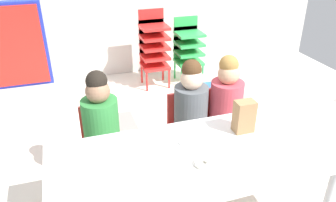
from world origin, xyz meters
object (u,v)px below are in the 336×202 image
craft_table (194,160)px  paper_plate_center_table (191,140)px  seated_child_middle_seat (191,105)px  seated_child_near_camera (101,119)px  paper_plate_near_edge (203,166)px  paper_bag_brown (244,116)px  seated_child_far_right (226,100)px  donut_powdered_on_plate (203,163)px  kid_chair_red_stack (154,45)px  kid_chair_green_stack (188,46)px  folded_activity_table (6,48)px

craft_table → paper_plate_center_table: bearing=74.7°
seated_child_middle_seat → seated_child_near_camera: bearing=180.0°
paper_plate_near_edge → craft_table: bearing=92.5°
seated_child_near_camera → paper_bag_brown: (0.88, -0.46, 0.12)m
seated_child_far_right → donut_powdered_on_plate: bearing=-125.1°
craft_table → paper_plate_near_edge: bearing=-87.5°
kid_chair_red_stack → paper_plate_center_table: size_ratio=5.11×
seated_child_middle_seat → paper_plate_center_table: seated_child_middle_seat is taller
kid_chair_green_stack → donut_powdered_on_plate: 2.51m
paper_bag_brown → paper_plate_center_table: 0.38m
craft_table → seated_child_middle_seat: seated_child_middle_seat is taller
kid_chair_red_stack → kid_chair_green_stack: (0.44, -0.00, -0.06)m
paper_plate_center_table → seated_child_far_right: bearing=44.3°
folded_activity_table → seated_child_near_camera: bearing=-67.6°
seated_child_far_right → donut_powdered_on_plate: 0.89m
craft_table → donut_powdered_on_plate: size_ratio=17.16×
paper_plate_near_edge → seated_child_far_right: bearing=54.9°
seated_child_middle_seat → folded_activity_table: bearing=127.4°
craft_table → seated_child_far_right: (0.52, 0.61, 0.04)m
seated_child_middle_seat → craft_table: bearing=-109.5°
kid_chair_red_stack → paper_bag_brown: bearing=-89.2°
kid_chair_green_stack → paper_bag_brown: (-0.41, -2.10, 0.22)m
seated_child_near_camera → paper_bag_brown: 1.00m
seated_child_far_right → kid_chair_red_stack: size_ratio=1.00×
folded_activity_table → paper_plate_near_edge: (1.29, -2.69, 0.03)m
seated_child_middle_seat → seated_child_far_right: 0.30m
seated_child_middle_seat → paper_plate_near_edge: bearing=-106.1°
kid_chair_green_stack → folded_activity_table: folded_activity_table is taller
paper_bag_brown → seated_child_far_right: bearing=76.6°
kid_chair_red_stack → paper_bag_brown: kid_chair_red_stack is taller
kid_chair_green_stack → folded_activity_table: bearing=171.3°
seated_child_near_camera → paper_plate_near_edge: size_ratio=5.10×
craft_table → kid_chair_green_stack: (0.82, 2.25, -0.06)m
seated_child_middle_seat → seated_child_far_right: same height
seated_child_near_camera → donut_powdered_on_plate: size_ratio=9.11×
seated_child_far_right → donut_powdered_on_plate: (-0.51, -0.73, 0.03)m
seated_child_near_camera → donut_powdered_on_plate: (0.48, -0.73, 0.03)m
seated_child_middle_seat → paper_bag_brown: bearing=-67.6°
seated_child_near_camera → paper_bag_brown: seated_child_near_camera is taller
folded_activity_table → kid_chair_green_stack: bearing=-8.7°
folded_activity_table → paper_bag_brown: size_ratio=4.94×
craft_table → paper_bag_brown: paper_bag_brown is taller
paper_plate_center_table → donut_powdered_on_plate: bearing=-97.2°
seated_child_near_camera → kid_chair_red_stack: (0.85, 1.64, -0.04)m
seated_child_near_camera → paper_plate_center_table: 0.69m
kid_chair_green_stack → paper_plate_center_table: size_ratio=4.44×
donut_powdered_on_plate → paper_plate_center_table: bearing=82.8°
paper_bag_brown → paper_plate_center_table: paper_bag_brown is taller
seated_child_near_camera → seated_child_middle_seat: (0.69, 0.00, 0.00)m
folded_activity_table → donut_powdered_on_plate: 2.98m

